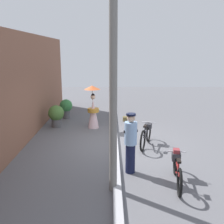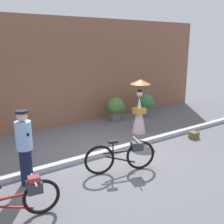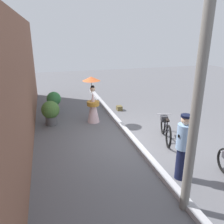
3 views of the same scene
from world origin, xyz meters
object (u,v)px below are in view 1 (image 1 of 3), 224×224
at_px(bicycle_near_officer, 146,134).
at_px(backpack_on_pavement, 125,119).
at_px(potted_plant_by_door, 57,115).
at_px(person_with_parasol, 93,108).
at_px(person_officer, 131,142).
at_px(potted_plant_small, 66,107).
at_px(bicycle_far_side, 177,168).
at_px(utility_pole, 113,91).

xyz_separation_m(bicycle_near_officer, backpack_on_pavement, (3.31, 0.54, -0.30)).
bearing_deg(potted_plant_by_door, person_with_parasol, -96.72).
distance_m(person_officer, potted_plant_by_door, 5.34).
bearing_deg(potted_plant_small, bicycle_near_officer, -138.28).
relative_size(person_officer, potted_plant_small, 1.75).
bearing_deg(backpack_on_pavement, bicycle_near_officer, -170.81).
bearing_deg(bicycle_near_officer, bicycle_far_side, -170.92).
relative_size(person_officer, utility_pole, 0.35).
xyz_separation_m(potted_plant_small, backpack_on_pavement, (-0.52, -2.88, -0.45)).
bearing_deg(person_with_parasol, bicycle_near_officer, -137.92).
distance_m(bicycle_near_officer, backpack_on_pavement, 3.36).
relative_size(bicycle_far_side, potted_plant_small, 1.85).
xyz_separation_m(bicycle_far_side, potted_plant_by_door, (5.04, 4.03, 0.14)).
bearing_deg(person_with_parasol, potted_plant_by_door, 83.28).
xyz_separation_m(potted_plant_by_door, backpack_on_pavement, (0.91, -3.07, -0.43)).
relative_size(bicycle_near_officer, person_officer, 1.01).
xyz_separation_m(backpack_on_pavement, utility_pole, (-6.30, 0.65, 2.30)).
bearing_deg(person_officer, potted_plant_small, 24.65).
relative_size(person_with_parasol, potted_plant_by_door, 1.92).
relative_size(bicycle_far_side, backpack_on_pavement, 6.39).
height_order(potted_plant_by_door, backpack_on_pavement, potted_plant_by_door).
height_order(bicycle_far_side, utility_pole, utility_pole).
height_order(bicycle_near_officer, bicycle_far_side, bicycle_near_officer).
bearing_deg(backpack_on_pavement, person_officer, 178.16).
distance_m(person_with_parasol, potted_plant_by_door, 1.66).
bearing_deg(potted_plant_small, potted_plant_by_door, 172.43).
bearing_deg(potted_plant_by_door, potted_plant_small, -7.57).
distance_m(bicycle_near_officer, person_with_parasol, 3.01).
bearing_deg(backpack_on_pavement, utility_pole, 174.13).
bearing_deg(utility_pole, potted_plant_by_door, 24.19).
relative_size(backpack_on_pavement, utility_pole, 0.06).
xyz_separation_m(person_officer, potted_plant_small, (5.90, 2.71, -0.32)).
height_order(person_officer, person_with_parasol, person_with_parasol).
bearing_deg(bicycle_near_officer, person_with_parasol, 42.08).
distance_m(bicycle_near_officer, potted_plant_small, 5.13).
height_order(person_with_parasol, potted_plant_small, person_with_parasol).
xyz_separation_m(person_officer, potted_plant_by_door, (4.47, 2.90, -0.35)).
relative_size(person_officer, potted_plant_by_door, 1.74).
xyz_separation_m(bicycle_near_officer, bicycle_far_side, (-2.64, -0.42, -0.01)).
height_order(bicycle_near_officer, utility_pole, utility_pole).
bearing_deg(person_officer, bicycle_near_officer, -18.87).
bearing_deg(bicycle_near_officer, utility_pole, 158.45).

